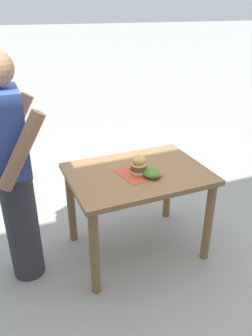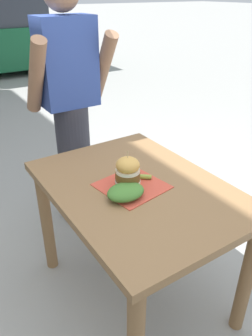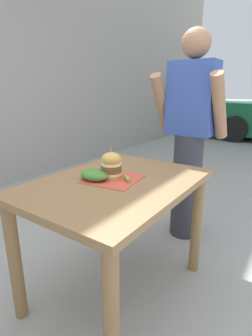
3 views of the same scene
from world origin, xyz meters
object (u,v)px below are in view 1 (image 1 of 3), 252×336
object	(u,v)px
sandwich	(139,165)
side_salad	(151,172)
patio_table	(138,186)
pickle_spear	(132,167)
diner_across_table	(14,173)

from	to	relation	value
sandwich	side_salad	size ratio (longest dim) A/B	1.05
patio_table	side_salad	xyz separation A→B (m)	(-0.11, -0.06, 0.16)
sandwich	pickle_spear	size ratio (longest dim) A/B	2.63
pickle_spear	side_salad	size ratio (longest dim) A/B	0.40
sandwich	pickle_spear	xyz separation A→B (m)	(0.11, 0.01, -0.06)
side_salad	pickle_spear	bearing A→B (deg)	27.06
patio_table	diner_across_table	size ratio (longest dim) A/B	0.64
pickle_spear	diner_across_table	distance (m)	0.89
side_salad	diner_across_table	size ratio (longest dim) A/B	0.11
pickle_spear	side_salad	xyz separation A→B (m)	(-0.17, -0.09, 0.01)
patio_table	sandwich	distance (m)	0.21
patio_table	sandwich	size ratio (longest dim) A/B	5.71
sandwich	diner_across_table	distance (m)	0.90
sandwich	pickle_spear	bearing A→B (deg)	5.17
pickle_spear	diner_across_table	size ratio (longest dim) A/B	0.04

